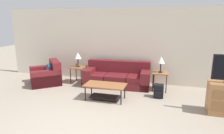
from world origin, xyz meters
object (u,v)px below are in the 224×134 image
Objects in this scene: armchair at (47,76)px; table_lamp_right at (161,60)px; side_table_left at (78,68)px; table_lamp_left at (78,56)px; side_table_right at (160,74)px; backpack at (159,91)px; couch at (117,77)px; coffee_table at (105,88)px.

table_lamp_right is at bearing 5.69° from armchair.
side_table_left is (1.04, 0.38, 0.23)m from armchair.
table_lamp_left and table_lamp_right have the same top height.
side_table_left and side_table_right have the same top height.
side_table_left is 1.50× the size of backpack.
table_lamp_right is (1.41, -0.06, 0.67)m from couch.
table_lamp_left is at bearing 180.00° from side_table_left.
table_lamp_left reaches higher than side_table_left.
armchair is at bearing -174.31° from side_table_right.
coffee_table reaches higher than backpack.
armchair reaches higher than side_table_left.
side_table_left is 2.81m from side_table_right.
table_lamp_right is at bearing 40.75° from coffee_table.
side_table_left is 1.15× the size of table_lamp_left.
table_lamp_right is at bearing 90.19° from backpack.
backpack is at bearing -89.81° from table_lamp_right.
table_lamp_left is (1.04, 0.38, 0.68)m from armchair.
couch is 3.79× the size of side_table_left.
side_table_left is 2.91m from backpack.
couch is 3.79× the size of side_table_right.
side_table_left is at bearing 180.00° from table_lamp_right.
armchair is 2.57m from coffee_table.
table_lamp_left is 2.81m from table_lamp_right.
couch reaches higher than side_table_right.
table_lamp_left is at bearing 180.00° from table_lamp_right.
side_table_right is 1.50× the size of backpack.
backpack is (1.41, -0.72, -0.11)m from couch.
coffee_table is 1.89m from side_table_right.
side_table_left is (-1.39, 1.23, 0.19)m from coffee_table.
side_table_left is at bearing 20.30° from armchair.
side_table_left is 1.00× the size of side_table_right.
backpack is at bearing -27.16° from couch.
coffee_table is 1.93× the size of side_table_left.
side_table_left reaches higher than coffee_table.
couch reaches higher than side_table_left.
backpack is (2.81, -0.66, -0.78)m from table_lamp_left.
backpack is at bearing -13.21° from table_lamp_left.
backpack is at bearing 21.64° from coffee_table.
table_lamp_left reaches higher than coffee_table.
table_lamp_right reaches higher than side_table_right.
backpack is (0.00, -0.66, -0.78)m from table_lamp_right.
armchair reaches higher than coffee_table.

